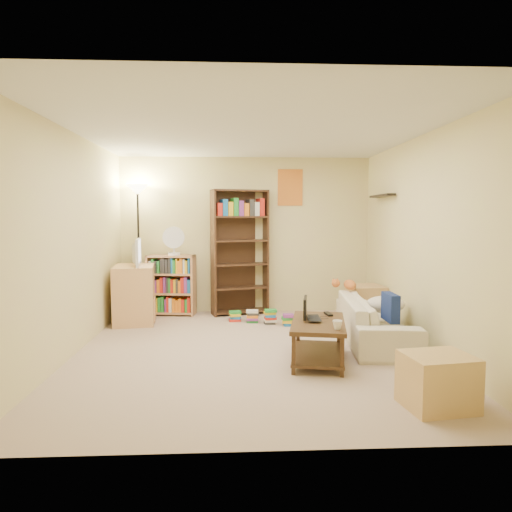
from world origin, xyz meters
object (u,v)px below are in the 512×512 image
object	(u,v)px
tv_stand	(134,294)
end_cabinet	(438,381)
television	(133,252)
floor_lamp	(138,212)
tabby_cat	(347,284)
mug	(337,325)
sofa	(375,320)
desk_fan	(174,240)
side_table	(365,304)
laptop	(318,319)
short_bookshelf	(171,285)
tall_bookshelf	(240,249)
coffee_table	(318,335)

from	to	relation	value
tv_stand	end_cabinet	xyz separation A→B (m)	(3.11, -3.17, -0.20)
television	floor_lamp	distance (m)	0.78
end_cabinet	tabby_cat	bearing A→B (deg)	91.51
tabby_cat	mug	world-z (taller)	tabby_cat
sofa	desk_fan	world-z (taller)	desk_fan
tabby_cat	mug	distance (m)	1.92
side_table	end_cabinet	xyz separation A→B (m)	(-0.27, -2.96, -0.06)
desk_fan	floor_lamp	size ratio (longest dim) A/B	0.22
laptop	end_cabinet	xyz separation A→B (m)	(0.74, -1.28, -0.24)
mug	short_bookshelf	distance (m)	3.45
tv_stand	television	distance (m)	0.61
television	side_table	bearing A→B (deg)	-101.26
television	desk_fan	size ratio (longest dim) A/B	1.52
sofa	laptop	world-z (taller)	sofa
floor_lamp	end_cabinet	world-z (taller)	floor_lamp
sofa	desk_fan	size ratio (longest dim) A/B	4.24
tall_bookshelf	end_cabinet	distance (m)	4.07
desk_fan	sofa	bearing A→B (deg)	-31.75
television	tall_bookshelf	distance (m)	1.64
tv_stand	mug	bearing A→B (deg)	-50.60
coffee_table	short_bookshelf	world-z (taller)	short_bookshelf
tabby_cat	television	world-z (taller)	television
tv_stand	floor_lamp	distance (m)	1.31
tabby_cat	tall_bookshelf	size ratio (longest dim) A/B	0.22
laptop	desk_fan	distance (m)	3.07
tall_bookshelf	coffee_table	bearing A→B (deg)	-87.26
tall_bookshelf	floor_lamp	world-z (taller)	floor_lamp
sofa	end_cabinet	world-z (taller)	sofa
short_bookshelf	floor_lamp	xyz separation A→B (m)	(-0.50, 0.01, 1.16)
tv_stand	side_table	size ratio (longest dim) A/B	1.52
short_bookshelf	floor_lamp	distance (m)	1.26
coffee_table	mug	size ratio (longest dim) A/B	8.50
mug	television	xyz separation A→B (m)	(-2.48, 2.31, 0.55)
tv_stand	end_cabinet	size ratio (longest dim) A/B	1.59
television	side_table	world-z (taller)	television
tv_stand	floor_lamp	size ratio (longest dim) A/B	0.41
coffee_table	side_table	world-z (taller)	side_table
coffee_table	tv_stand	bearing A→B (deg)	151.42
sofa	television	distance (m)	3.51
tabby_cat	coffee_table	xyz separation A→B (m)	(-0.68, -1.47, -0.32)
short_bookshelf	desk_fan	size ratio (longest dim) A/B	2.11
floor_lamp	side_table	xyz separation A→B (m)	(3.40, -0.72, -1.35)
coffee_table	tv_stand	xyz separation A→B (m)	(-2.36, 1.95, 0.13)
tall_bookshelf	desk_fan	size ratio (longest dim) A/B	4.39
tall_bookshelf	side_table	xyz separation A→B (m)	(1.82, -0.72, -0.76)
tabby_cat	tv_stand	xyz separation A→B (m)	(-3.04, 0.48, -0.19)
desk_fan	end_cabinet	xyz separation A→B (m)	(2.58, -3.62, -0.96)
tabby_cat	laptop	world-z (taller)	tabby_cat
short_bookshelf	end_cabinet	distance (m)	4.52
sofa	television	size ratio (longest dim) A/B	2.78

